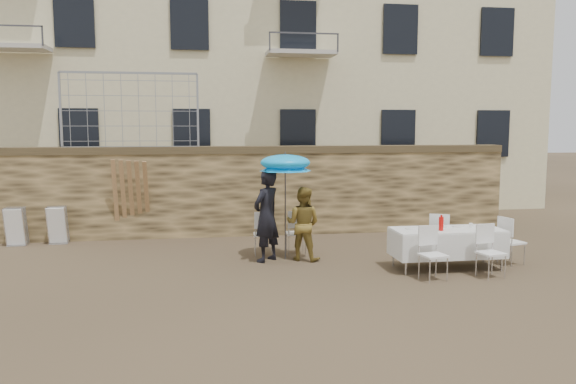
{
  "coord_description": "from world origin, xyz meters",
  "views": [
    {
      "loc": [
        -1.35,
        -9.02,
        2.73
      ],
      "look_at": [
        0.4,
        2.2,
        1.4
      ],
      "focal_mm": 35.0,
      "sensor_mm": 36.0,
      "label": 1
    }
  ],
  "objects": [
    {
      "name": "table_chair_front_left",
      "position": [
        2.71,
        0.23,
        0.48
      ],
      "size": [
        0.56,
        0.56,
        0.96
      ],
      "primitive_type": null,
      "rotation": [
        0.0,
        0.0,
        0.19
      ],
      "color": "white",
      "rests_on": "ground"
    },
    {
      "name": "table_chair_front_right",
      "position": [
        3.81,
        0.23,
        0.48
      ],
      "size": [
        0.57,
        0.57,
        0.96
      ],
      "primitive_type": null,
      "rotation": [
        0.0,
        0.0,
        0.2
      ],
      "color": "white",
      "rests_on": "ground"
    },
    {
      "name": "couple_chair_left",
      "position": [
        -0.06,
        2.65,
        0.48
      ],
      "size": [
        0.51,
        0.51,
        0.96
      ],
      "primitive_type": null,
      "rotation": [
        0.0,
        0.0,
        3.08
      ],
      "color": "white",
      "rests_on": "ground"
    },
    {
      "name": "stone_wall",
      "position": [
        0.0,
        5.0,
        1.1
      ],
      "size": [
        13.0,
        0.5,
        2.2
      ],
      "primitive_type": "cube",
      "color": "brown",
      "rests_on": "ground"
    },
    {
      "name": "banquet_table",
      "position": [
        3.31,
        0.98,
        0.73
      ],
      "size": [
        2.1,
        0.85,
        0.78
      ],
      "color": "silver",
      "rests_on": "ground"
    },
    {
      "name": "wood_planks",
      "position": [
        -3.06,
        4.63,
        1.0
      ],
      "size": [
        0.7,
        0.2,
        2.0
      ],
      "primitive_type": null,
      "color": "#A37749",
      "rests_on": "ground"
    },
    {
      "name": "chair_stack_right",
      "position": [
        -4.66,
        4.56,
        0.46
      ],
      "size": [
        0.46,
        0.32,
        0.92
      ],
      "primitive_type": null,
      "color": "white",
      "rests_on": "ground"
    },
    {
      "name": "chair_stack_left",
      "position": [
        -5.56,
        4.56,
        0.46
      ],
      "size": [
        0.46,
        0.4,
        0.92
      ],
      "primitive_type": null,
      "color": "white",
      "rests_on": "ground"
    },
    {
      "name": "table_chair_back",
      "position": [
        3.51,
        1.78,
        0.48
      ],
      "size": [
        0.65,
        0.65,
        0.96
      ],
      "primitive_type": null,
      "rotation": [
        0.0,
        0.0,
        2.67
      ],
      "color": "white",
      "rests_on": "ground"
    },
    {
      "name": "table_chair_side",
      "position": [
        4.71,
        1.08,
        0.48
      ],
      "size": [
        0.59,
        0.59,
        0.96
      ],
      "primitive_type": null,
      "rotation": [
        0.0,
        0.0,
        1.84
      ],
      "color": "white",
      "rests_on": "ground"
    },
    {
      "name": "ground",
      "position": [
        0.0,
        0.0,
        0.0
      ],
      "size": [
        80.0,
        80.0,
        0.0
      ],
      "primitive_type": "plane",
      "color": "brown",
      "rests_on": "ground"
    },
    {
      "name": "man_suit",
      "position": [
        -0.06,
        2.1,
        0.94
      ],
      "size": [
        0.8,
        0.8,
        1.88
      ],
      "primitive_type": "imported",
      "rotation": [
        0.0,
        0.0,
        3.93
      ],
      "color": "black",
      "rests_on": "ground"
    },
    {
      "name": "couple_chair_right",
      "position": [
        0.64,
        2.65,
        0.48
      ],
      "size": [
        0.49,
        0.49,
        0.96
      ],
      "primitive_type": null,
      "rotation": [
        0.0,
        0.0,
        3.13
      ],
      "color": "white",
      "rests_on": "ground"
    },
    {
      "name": "woman_dress",
      "position": [
        0.69,
        2.1,
        0.75
      ],
      "size": [
        0.92,
        0.86,
        1.51
      ],
      "primitive_type": "imported",
      "rotation": [
        0.0,
        0.0,
        2.63
      ],
      "color": "#A48332",
      "rests_on": "ground"
    },
    {
      "name": "umbrella",
      "position": [
        0.34,
        2.2,
        1.94
      ],
      "size": [
        1.07,
        1.07,
        2.05
      ],
      "color": "#3F3F44",
      "rests_on": "ground"
    },
    {
      "name": "chain_link_fence",
      "position": [
        -3.0,
        5.0,
        3.1
      ],
      "size": [
        3.2,
        0.06,
        1.8
      ],
      "primitive_type": null,
      "color": "gray",
      "rests_on": "stone_wall"
    },
    {
      "name": "soda_bottle",
      "position": [
        3.11,
        0.83,
        0.91
      ],
      "size": [
        0.09,
        0.09,
        0.26
      ],
      "primitive_type": "cylinder",
      "color": "red",
      "rests_on": "banquet_table"
    }
  ]
}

